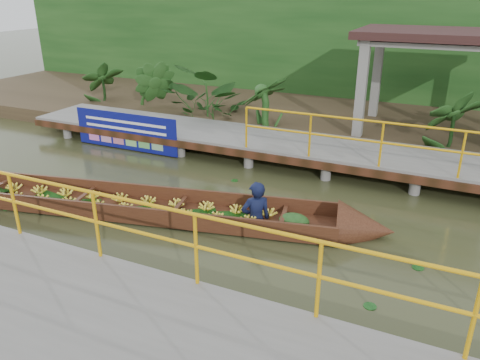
% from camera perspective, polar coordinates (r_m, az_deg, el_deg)
% --- Properties ---
extents(ground, '(80.00, 80.00, 0.00)m').
position_cam_1_polar(ground, '(9.26, -0.04, -4.73)').
color(ground, '#2F3118').
rests_on(ground, ground).
extents(land_strip, '(30.00, 8.00, 0.45)m').
position_cam_1_polar(land_strip, '(15.89, 11.48, 7.39)').
color(land_strip, '#34281A').
rests_on(land_strip, ground).
extents(far_dock, '(16.00, 2.06, 1.66)m').
position_cam_1_polar(far_dock, '(12.04, 6.92, 4.11)').
color(far_dock, slate).
rests_on(far_dock, ground).
extents(pavilion, '(4.40, 3.00, 3.00)m').
position_cam_1_polar(pavilion, '(13.86, 23.57, 14.82)').
color(pavilion, slate).
rests_on(pavilion, ground).
extents(foliage_backdrop, '(30.00, 0.80, 4.00)m').
position_cam_1_polar(foliage_backdrop, '(17.96, 13.93, 14.68)').
color(foliage_backdrop, '#163F14').
rests_on(foliage_backdrop, ground).
extents(vendor_boat, '(10.31, 3.13, 2.05)m').
position_cam_1_polar(vendor_boat, '(9.61, -11.97, -2.82)').
color(vendor_boat, '#371A0F').
rests_on(vendor_boat, ground).
extents(blue_banner, '(3.30, 0.04, 1.03)m').
position_cam_1_polar(blue_banner, '(13.34, -13.77, 5.80)').
color(blue_banner, navy).
rests_on(blue_banner, ground).
extents(tropical_plants, '(14.37, 1.37, 1.72)m').
position_cam_1_polar(tropical_plants, '(14.09, 2.70, 10.46)').
color(tropical_plants, '#163F14').
rests_on(tropical_plants, ground).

